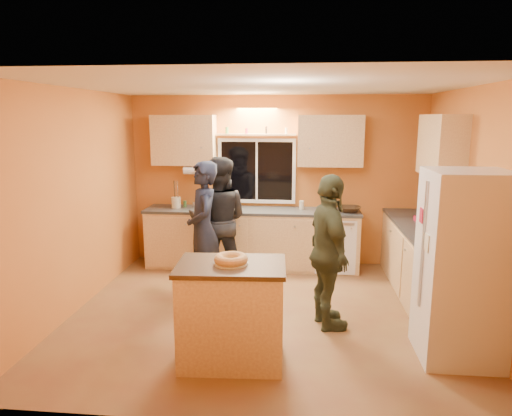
# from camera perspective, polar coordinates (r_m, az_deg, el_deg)

# --- Properties ---
(ground) EXTENTS (4.50, 4.50, 0.00)m
(ground) POSITION_cam_1_polar(r_m,az_deg,el_deg) (5.51, 1.26, -12.99)
(ground) COLOR brown
(ground) RESTS_ON ground
(room_shell) EXTENTS (4.54, 4.04, 2.61)m
(room_shell) POSITION_cam_1_polar(r_m,az_deg,el_deg) (5.47, 2.92, 4.46)
(room_shell) COLOR #CA7833
(room_shell) RESTS_ON ground
(back_counter) EXTENTS (4.23, 0.62, 0.90)m
(back_counter) POSITION_cam_1_polar(r_m,az_deg,el_deg) (6.96, 2.45, -3.85)
(back_counter) COLOR tan
(back_counter) RESTS_ON ground
(right_counter) EXTENTS (0.62, 1.84, 0.90)m
(right_counter) POSITION_cam_1_polar(r_m,az_deg,el_deg) (6.02, 20.67, -7.03)
(right_counter) COLOR tan
(right_counter) RESTS_ON ground
(refrigerator) EXTENTS (0.72, 0.70, 1.80)m
(refrigerator) POSITION_cam_1_polar(r_m,az_deg,el_deg) (4.68, 24.41, -6.71)
(refrigerator) COLOR silver
(refrigerator) RESTS_ON ground
(island) EXTENTS (1.02, 0.72, 0.96)m
(island) POSITION_cam_1_polar(r_m,az_deg,el_deg) (4.35, -3.07, -12.88)
(island) COLOR tan
(island) RESTS_ON ground
(bundt_pastry) EXTENTS (0.31, 0.31, 0.09)m
(bundt_pastry) POSITION_cam_1_polar(r_m,az_deg,el_deg) (4.17, -3.14, -6.40)
(bundt_pastry) COLOR tan
(bundt_pastry) RESTS_ON island
(person_left) EXTENTS (0.59, 0.73, 1.74)m
(person_left) POSITION_cam_1_polar(r_m,az_deg,el_deg) (5.83, -6.59, -2.68)
(person_left) COLOR black
(person_left) RESTS_ON ground
(person_center) EXTENTS (0.86, 0.68, 1.75)m
(person_center) POSITION_cam_1_polar(r_m,az_deg,el_deg) (6.30, -4.73, -1.54)
(person_center) COLOR black
(person_center) RESTS_ON ground
(person_right) EXTENTS (0.65, 1.06, 1.69)m
(person_right) POSITION_cam_1_polar(r_m,az_deg,el_deg) (4.96, 9.10, -5.53)
(person_right) COLOR #353A25
(person_right) RESTS_ON ground
(mixing_bowl) EXTENTS (0.35, 0.35, 0.08)m
(mixing_bowl) POSITION_cam_1_polar(r_m,az_deg,el_deg) (6.84, 11.60, -0.15)
(mixing_bowl) COLOR #301E10
(mixing_bowl) RESTS_ON back_counter
(utensil_crock) EXTENTS (0.14, 0.14, 0.17)m
(utensil_crock) POSITION_cam_1_polar(r_m,az_deg,el_deg) (7.09, -9.96, 0.68)
(utensil_crock) COLOR beige
(utensil_crock) RESTS_ON back_counter
(potted_plant) EXTENTS (0.35, 0.32, 0.33)m
(potted_plant) POSITION_cam_1_polar(r_m,az_deg,el_deg) (5.90, 21.05, -1.22)
(potted_plant) COLOR gray
(potted_plant) RESTS_ON right_counter
(red_box) EXTENTS (0.17, 0.13, 0.07)m
(red_box) POSITION_cam_1_polar(r_m,az_deg,el_deg) (6.48, 19.92, -1.27)
(red_box) COLOR #B41B36
(red_box) RESTS_ON right_counter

